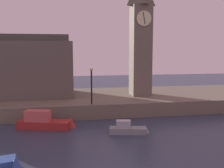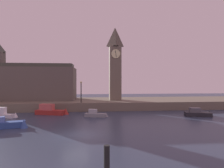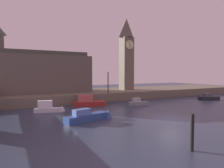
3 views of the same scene
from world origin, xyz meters
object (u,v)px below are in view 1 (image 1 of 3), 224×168
Objects in this scene: parliament_hall at (3,66)px; streetlamp at (91,81)px; boat_dinghy_red at (49,122)px; boat_cruiser_grey at (131,129)px; clock_tower at (141,33)px.

parliament_hall reaches higher than streetlamp.
boat_dinghy_red is (-4.21, -2.77, -3.29)m from streetlamp.
streetlamp is 0.67× the size of boat_dinghy_red.
parliament_hall is 18.08m from boat_cruiser_grey.
boat_dinghy_red is at bearing -146.66° from streetlamp.
parliament_hall is 11.91m from streetlamp.
parliament_hall is 11.80m from boat_dinghy_red.
boat_dinghy_red is (-6.93, 2.78, 0.19)m from boat_cruiser_grey.
clock_tower reaches higher than boat_cruiser_grey.
boat_dinghy_red is at bearing 158.11° from boat_cruiser_grey.
streetlamp is 6.02m from boat_dinghy_red.
clock_tower is 16.97m from parliament_hall.
boat_cruiser_grey is 7.47m from boat_dinghy_red.
boat_cruiser_grey is at bearing -21.89° from boat_dinghy_red.
boat_cruiser_grey is 0.66× the size of boat_dinghy_red.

